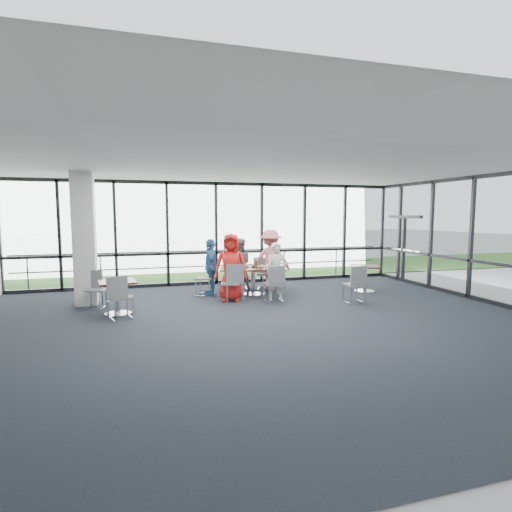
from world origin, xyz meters
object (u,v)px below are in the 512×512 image
object	(u,v)px
diner_near_left	(231,267)
chair_main_end	(205,278)
chair_main_nr	(274,284)
chair_main_fr	(265,274)
chair_spare_la	(121,298)
chair_spare_r	(354,285)
diner_near_right	(276,272)
diner_far_right	(270,260)
side_table_left	(117,287)
chair_spare_lb	(97,290)
main_table	(253,273)
structural_column	(84,239)
chair_main_fl	(240,274)
side_table_right	(365,270)
chair_main_nl	(231,283)
diner_far_left	(239,264)
diner_end	(211,267)

from	to	relation	value
diner_near_left	chair_main_end	distance (m)	1.09
chair_main_nr	chair_main_fr	size ratio (longest dim) A/B	1.02
chair_spare_la	chair_spare_r	bearing A→B (deg)	-15.42
diner_near_right	diner_far_right	bearing A→B (deg)	88.59
side_table_left	chair_spare_lb	xyz separation A→B (m)	(-0.51, 0.83, -0.19)
chair_spare_lb	diner_near_right	bearing A→B (deg)	-167.97
main_table	diner_far_right	distance (m)	0.98
chair_spare_lb	chair_main_end	bearing A→B (deg)	-147.02
side_table_left	chair_main_fr	world-z (taller)	chair_main_fr
chair_main_end	diner_near_left	bearing A→B (deg)	55.68
structural_column	diner_far_right	xyz separation A→B (m)	(4.94, 0.62, -0.72)
chair_main_nr	chair_main_fl	world-z (taller)	chair_main_nr
main_table	side_table_left	world-z (taller)	same
side_table_right	chair_main_fl	xyz separation A→B (m)	(-3.32, 1.42, -0.18)
main_table	chair_main_nl	xyz separation A→B (m)	(-0.78, -0.70, -0.14)
side_table_left	diner_near_left	size ratio (longest dim) A/B	0.50
structural_column	side_table_right	world-z (taller)	structural_column
diner_near_left	diner_far_left	xyz separation A→B (m)	(0.55, 1.35, -0.11)
chair_main_nr	side_table_right	bearing A→B (deg)	10.36
chair_main_fr	chair_main_end	distance (m)	1.89
chair_main_nr	diner_end	bearing A→B (deg)	137.43
main_table	chair_spare_la	bearing A→B (deg)	-138.88
chair_main_fr	chair_spare_lb	size ratio (longest dim) A/B	1.05
side_table_left	chair_spare_la	world-z (taller)	chair_spare_la
main_table	chair_spare_la	xyz separation A→B (m)	(-3.37, -1.67, -0.16)
side_table_right	chair_spare_la	world-z (taller)	chair_spare_la
diner_near_right	diner_far_left	distance (m)	1.75
main_table	chair_spare_lb	size ratio (longest dim) A/B	2.32
chair_main_fr	chair_spare_r	bearing A→B (deg)	146.50
diner_end	chair_spare_lb	distance (m)	2.95
structural_column	chair_spare_lb	bearing A→B (deg)	-58.44
side_table_right	chair_main_nl	world-z (taller)	chair_main_nl
structural_column	chair_spare_r	world-z (taller)	structural_column
chair_main_fr	chair_main_fl	bearing A→B (deg)	4.56
diner_near_left	diner_end	world-z (taller)	diner_near_left
chair_spare_r	side_table_left	bearing A→B (deg)	174.88
diner_far_left	chair_main_end	size ratio (longest dim) A/B	1.61
side_table_right	main_table	bearing A→B (deg)	171.25
diner_far_left	chair_spare_la	bearing A→B (deg)	47.19
chair_main_fl	structural_column	bearing A→B (deg)	22.10
chair_main_nr	chair_spare_la	world-z (taller)	same
diner_near_left	chair_spare_la	bearing A→B (deg)	-140.11
main_table	chair_main_nl	size ratio (longest dim) A/B	2.07
chair_main_fr	diner_far_right	bearing A→B (deg)	174.10
side_table_left	diner_far_left	xyz separation A→B (m)	(3.27, 2.05, 0.14)
main_table	chair_spare_la	distance (m)	3.77
side_table_right	chair_main_nr	world-z (taller)	chair_main_nr
diner_near_right	chair_main_nr	world-z (taller)	diner_near_right
main_table	chair_main_fr	size ratio (longest dim) A/B	2.20
diner_near_right	chair_main_nl	bearing A→B (deg)	-177.02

